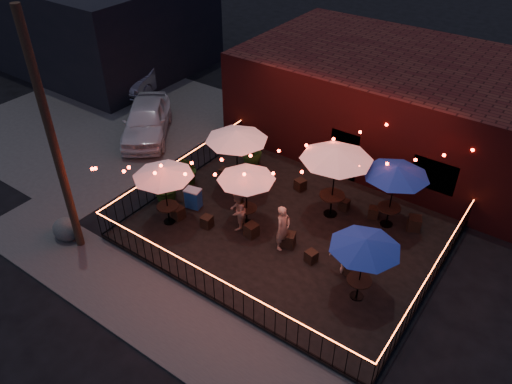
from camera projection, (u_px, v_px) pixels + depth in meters
ground at (254, 265)px, 16.19m from camera, size 110.00×110.00×0.00m
patio at (287, 231)px, 17.47m from camera, size 10.00×8.00×0.15m
sidewalk at (187, 331)px, 14.03m from camera, size 18.00×2.50×0.05m
parking_lot at (103, 118)px, 24.46m from camera, size 11.00×12.00×0.02m
brick_building at (410, 106)px, 21.13m from camera, size 14.00×8.00×4.00m
background_building at (94, 20)px, 29.12m from camera, size 12.00×9.00×5.00m
utility_pole at (53, 143)px, 14.67m from camera, size 0.26×0.26×8.00m
fence_front at (214, 289)px, 14.48m from camera, size 10.00×0.04×1.04m
fence_left at (180, 171)px, 19.47m from camera, size 0.04×8.00×1.04m
fence_right at (430, 280)px, 14.77m from camera, size 0.04×8.00×1.04m
festoon_lights at (259, 167)px, 16.31m from camera, size 10.02×8.72×1.32m
cafe_table_0 at (163, 173)px, 16.54m from camera, size 2.42×2.42×2.30m
cafe_table_1 at (236, 136)px, 18.03m from camera, size 2.38×2.38×2.56m
cafe_table_2 at (246, 176)px, 16.54m from camera, size 2.24×2.24×2.20m
cafe_table_3 at (337, 155)px, 16.65m from camera, size 2.99×2.99×2.76m
cafe_table_4 at (365, 245)px, 13.71m from camera, size 2.11×2.11×2.26m
cafe_table_5 at (397, 172)px, 16.34m from camera, size 2.53×2.53×2.45m
bistro_chair_0 at (178, 213)px, 17.81m from camera, size 0.43×0.43×0.46m
bistro_chair_1 at (207, 222)px, 17.44m from camera, size 0.39×0.39×0.43m
bistro_chair_2 at (224, 173)px, 19.92m from camera, size 0.38×0.38×0.41m
bistro_chair_3 at (267, 181)px, 19.47m from camera, size 0.46×0.46×0.41m
bistro_chair_4 at (251, 230)px, 17.02m from camera, size 0.47×0.47×0.48m
bistro_chair_5 at (288, 240)px, 16.60m from camera, size 0.54×0.54×0.50m
bistro_chair_6 at (300, 185)px, 19.25m from camera, size 0.47×0.47×0.44m
bistro_chair_7 at (344, 205)px, 18.25m from camera, size 0.34×0.34×0.40m
bistro_chair_8 at (311, 256)px, 16.03m from camera, size 0.41×0.41×0.40m
bistro_chair_9 at (354, 269)px, 15.49m from camera, size 0.52×0.52×0.51m
bistro_chair_10 at (373, 212)px, 17.87m from camera, size 0.45×0.45×0.42m
bistro_chair_11 at (414, 223)px, 17.30m from camera, size 0.57×0.57×0.52m
patron_a at (283, 228)px, 16.21m from camera, size 0.44×0.63×1.65m
patron_b at (237, 210)px, 17.07m from camera, size 0.79×0.89×1.52m
patron_c at (347, 252)px, 15.29m from camera, size 1.22×0.98×1.66m
potted_shrub_a at (167, 186)px, 18.30m from camera, size 1.51×1.37×1.45m
potted_shrub_b at (190, 170)px, 19.28m from camera, size 0.88×0.81×1.31m
potted_shrub_c at (252, 149)px, 20.40m from camera, size 0.99×0.99×1.51m
cooler at (193, 198)px, 18.27m from camera, size 0.65×0.53×0.76m
boulder at (67, 229)px, 17.09m from camera, size 1.12×1.02×0.75m
car_white at (146, 120)px, 22.65m from camera, size 4.38×4.90×1.61m
car_silver at (147, 72)px, 27.14m from camera, size 2.86×5.17×1.61m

